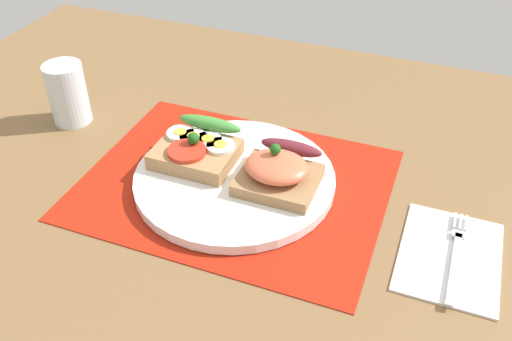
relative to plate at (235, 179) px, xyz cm
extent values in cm
cube|color=brown|center=(0.00, 0.00, -2.58)|extent=(120.00, 90.00, 3.20)
cube|color=#A41E0D|center=(0.00, 0.00, -0.83)|extent=(39.21, 30.46, 0.30)
cylinder|color=white|center=(0.00, 0.00, 0.00)|extent=(26.30, 26.30, 1.36)
cube|color=#A67B4F|center=(-6.01, 1.00, 1.75)|extent=(10.55, 8.54, 2.15)
cylinder|color=red|center=(-6.46, -0.53, 3.13)|extent=(5.06, 5.06, 0.60)
ellipsoid|color=#3F8B37|center=(-6.01, 5.66, 3.73)|extent=(9.29, 2.20, 1.80)
sphere|color=#1E5919|center=(-6.19, 1.00, 4.23)|extent=(1.60, 1.60, 1.60)
cylinder|color=white|center=(-9.18, 2.89, 3.08)|extent=(3.76, 3.76, 0.50)
cylinder|color=yellow|center=(-9.18, 2.89, 3.41)|extent=(1.69, 1.69, 0.16)
cylinder|color=white|center=(-7.07, 2.65, 3.08)|extent=(3.76, 3.76, 0.50)
cylinder|color=yellow|center=(-7.07, 2.65, 3.41)|extent=(1.69, 1.69, 0.16)
cylinder|color=white|center=(-4.96, 2.74, 3.08)|extent=(3.76, 3.76, 0.50)
cylinder|color=yellow|center=(-4.96, 2.74, 3.41)|extent=(1.69, 1.69, 0.16)
cylinder|color=white|center=(-2.85, 2.12, 3.08)|extent=(3.76, 3.76, 0.50)
cylinder|color=yellow|center=(-2.85, 2.12, 3.41)|extent=(1.69, 1.69, 0.16)
cube|color=#9C734A|center=(6.01, 0.30, 1.48)|extent=(9.86, 8.64, 1.61)
ellipsoid|color=#E26845|center=(5.77, 0.07, 3.53)|extent=(8.09, 6.91, 2.49)
ellipsoid|color=maroon|center=(6.01, 5.02, 3.19)|extent=(8.38, 2.20, 1.80)
sphere|color=#1E5919|center=(5.21, 0.90, 5.48)|extent=(1.40, 1.40, 1.40)
cube|color=white|center=(27.84, -3.29, -0.68)|extent=(11.05, 14.92, 0.60)
cube|color=#B7B7BC|center=(28.41, -5.55, -0.22)|extent=(0.80, 11.28, 0.32)
cube|color=#B7B7BC|center=(28.41, 0.30, -0.22)|extent=(1.50, 1.20, 0.32)
cube|color=#B7B7BC|center=(27.76, 2.30, -0.22)|extent=(0.32, 2.80, 0.32)
cube|color=#B7B7BC|center=(28.41, 2.30, -0.22)|extent=(0.32, 2.80, 0.32)
cube|color=#B7B7BC|center=(29.06, 2.30, -0.22)|extent=(0.32, 2.80, 0.32)
cylinder|color=silver|center=(-29.33, 5.58, 3.70)|extent=(5.73, 5.73, 9.36)
camera|label=1|loc=(23.38, -52.73, 45.70)|focal=39.41mm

